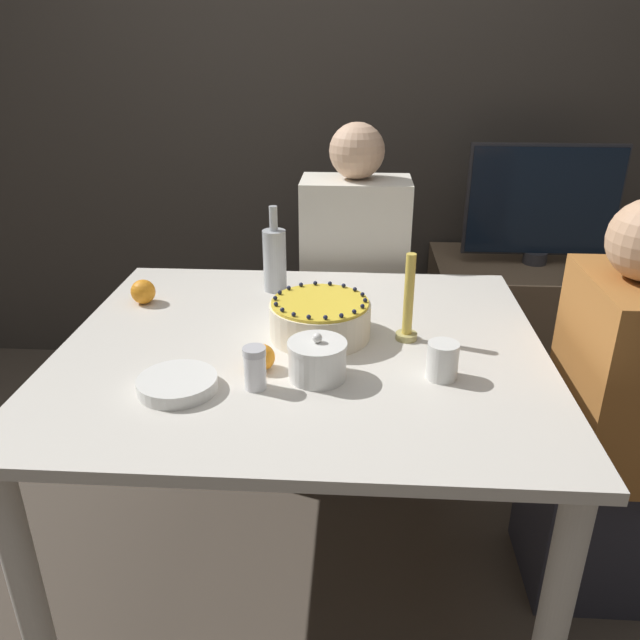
% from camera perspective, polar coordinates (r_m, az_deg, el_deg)
% --- Properties ---
extents(ground_plane, '(12.00, 12.00, 0.00)m').
position_cam_1_polar(ground_plane, '(2.13, -1.37, -20.92)').
color(ground_plane, '#4C4238').
extents(wall_behind, '(8.00, 0.05, 2.60)m').
position_cam_1_polar(wall_behind, '(2.91, 0.81, 20.09)').
color(wall_behind, '#38332D').
rests_on(wall_behind, ground_plane).
extents(dining_table, '(1.29, 1.14, 0.77)m').
position_cam_1_polar(dining_table, '(1.73, -1.58, -5.42)').
color(dining_table, beige).
rests_on(dining_table, ground_plane).
extents(cake, '(0.28, 0.28, 0.12)m').
position_cam_1_polar(cake, '(1.70, 0.00, 0.12)').
color(cake, '#EFE5CC').
rests_on(cake, dining_table).
extents(sugar_bowl, '(0.14, 0.14, 0.12)m').
position_cam_1_polar(sugar_bowl, '(1.49, -0.26, -3.65)').
color(sugar_bowl, white).
rests_on(sugar_bowl, dining_table).
extents(sugar_shaker, '(0.05, 0.05, 0.10)m').
position_cam_1_polar(sugar_shaker, '(1.45, -5.96, -4.37)').
color(sugar_shaker, white).
rests_on(sugar_shaker, dining_table).
extents(plate_stack, '(0.19, 0.19, 0.03)m').
position_cam_1_polar(plate_stack, '(1.49, -12.90, -5.71)').
color(plate_stack, white).
rests_on(plate_stack, dining_table).
extents(candle, '(0.06, 0.06, 0.24)m').
position_cam_1_polar(candle, '(1.68, 8.07, 1.25)').
color(candle, tan).
rests_on(candle, dining_table).
extents(bottle, '(0.07, 0.07, 0.28)m').
position_cam_1_polar(bottle, '(2.01, -4.17, 5.60)').
color(bottle, '#B2B7BC').
rests_on(bottle, dining_table).
extents(cup, '(0.08, 0.08, 0.09)m').
position_cam_1_polar(cup, '(1.52, 11.13, -3.66)').
color(cup, white).
rests_on(cup, dining_table).
extents(orange_fruit_0, '(0.08, 0.08, 0.08)m').
position_cam_1_polar(orange_fruit_0, '(2.00, -15.87, 2.51)').
color(orange_fruit_0, orange).
rests_on(orange_fruit_0, dining_table).
extents(orange_fruit_1, '(0.07, 0.07, 0.07)m').
position_cam_1_polar(orange_fruit_1, '(1.54, -5.36, -3.42)').
color(orange_fruit_1, orange).
rests_on(orange_fruit_1, dining_table).
extents(person_man_blue_shirt, '(0.40, 0.34, 1.25)m').
position_cam_1_polar(person_man_blue_shirt, '(2.46, 3.06, 1.11)').
color(person_man_blue_shirt, '#595960').
rests_on(person_man_blue_shirt, ground_plane).
extents(person_woman_floral, '(0.34, 0.40, 1.17)m').
position_cam_1_polar(person_woman_floral, '(1.93, 24.68, -9.60)').
color(person_woman_floral, '#2D2D38').
rests_on(person_woman_floral, ground_plane).
extents(side_cabinet, '(0.83, 0.56, 0.64)m').
position_cam_1_polar(side_cabinet, '(2.93, 18.14, -0.97)').
color(side_cabinet, brown).
rests_on(side_cabinet, ground_plane).
extents(tv_monitor, '(0.63, 0.10, 0.50)m').
position_cam_1_polar(tv_monitor, '(2.75, 19.70, 10.03)').
color(tv_monitor, '#2D2D33').
rests_on(tv_monitor, side_cabinet).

